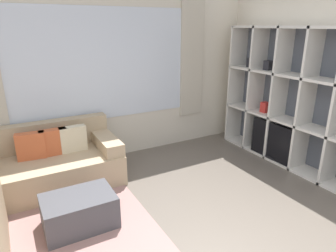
{
  "coord_description": "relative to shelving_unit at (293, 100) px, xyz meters",
  "views": [
    {
      "loc": [
        -1.31,
        -1.36,
        2.0
      ],
      "look_at": [
        0.35,
        1.61,
        0.85
      ],
      "focal_mm": 32.0,
      "sensor_mm": 36.0,
      "label": 1
    }
  ],
  "objects": [
    {
      "name": "wall_right",
      "position": [
        0.19,
        0.02,
        0.38
      ],
      "size": [
        0.07,
        4.13,
        2.7
      ],
      "primitive_type": "cube",
      "color": "beige",
      "rests_on": "ground_plane"
    },
    {
      "name": "wall_back",
      "position": [
        -2.32,
        1.51,
        0.39
      ],
      "size": [
        6.14,
        0.11,
        2.7
      ],
      "color": "beige",
      "rests_on": "ground_plane"
    },
    {
      "name": "area_rug",
      "position": [
        -3.57,
        -0.0,
        -0.96
      ],
      "size": [
        2.27,
        2.1,
        0.01
      ],
      "primitive_type": "cube",
      "color": "gray",
      "rests_on": "ground_plane"
    },
    {
      "name": "couch_main",
      "position": [
        -3.26,
        1.01,
        -0.68
      ],
      "size": [
        1.75,
        0.92,
        0.77
      ],
      "color": "tan",
      "rests_on": "ground_plane"
    },
    {
      "name": "shelving_unit",
      "position": [
        0.0,
        0.0,
        0.0
      ],
      "size": [
        0.37,
        2.4,
        1.99
      ],
      "color": "#515660",
      "rests_on": "ground_plane"
    },
    {
      "name": "ottoman",
      "position": [
        -3.14,
        -0.06,
        -0.79
      ],
      "size": [
        0.72,
        0.5,
        0.35
      ],
      "color": "#47474C",
      "rests_on": "ground_plane"
    }
  ]
}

